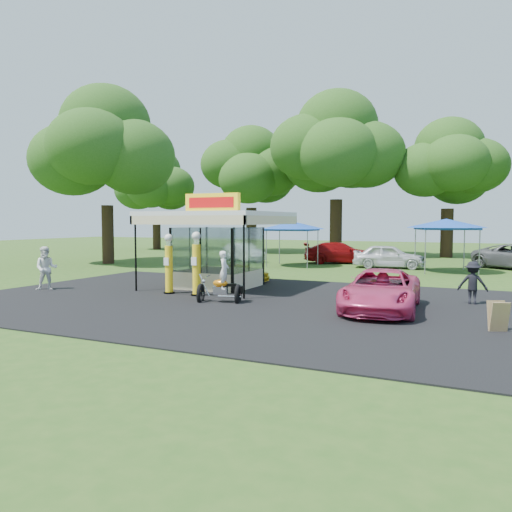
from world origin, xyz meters
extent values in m
plane|color=#2A5019|center=(0.00, 0.00, 0.00)|extent=(120.00, 120.00, 0.00)
cube|color=black|center=(0.00, 2.00, 0.02)|extent=(20.00, 14.00, 0.04)
cube|color=white|center=(-2.00, 5.00, 0.03)|extent=(3.00, 3.00, 0.06)
cube|color=white|center=(-2.00, 5.00, 3.29)|extent=(5.40, 5.40, 0.18)
cube|color=yellow|center=(-2.00, 4.50, 3.78)|extent=(2.60, 0.25, 0.80)
cube|color=red|center=(-2.00, 4.37, 3.78)|extent=(2.21, 0.02, 0.45)
cylinder|color=black|center=(-4.55, 2.45, 1.60)|extent=(0.08, 0.08, 3.20)
cylinder|color=black|center=(0.55, 2.45, 1.60)|extent=(0.08, 0.08, 3.20)
cylinder|color=black|center=(-2.83, 2.40, 0.05)|extent=(0.46, 0.46, 0.10)
cylinder|color=yellow|center=(-2.83, 2.40, 1.04)|extent=(0.31, 0.31, 1.88)
cylinder|color=silver|center=(-2.83, 2.40, 2.09)|extent=(0.21, 0.21, 0.21)
sphere|color=white|center=(-2.83, 2.40, 2.30)|extent=(0.33, 0.33, 0.33)
cube|color=white|center=(-2.83, 2.21, 1.36)|extent=(0.23, 0.02, 0.31)
cylinder|color=black|center=(-1.51, 2.39, 0.05)|extent=(0.48, 0.48, 0.11)
cylinder|color=yellow|center=(-1.51, 2.39, 1.09)|extent=(0.33, 0.33, 1.96)
cylinder|color=silver|center=(-1.51, 2.39, 2.17)|extent=(0.22, 0.22, 0.22)
sphere|color=white|center=(-1.51, 2.39, 2.39)|extent=(0.35, 0.35, 0.35)
cube|color=white|center=(-1.51, 2.19, 1.41)|extent=(0.24, 0.02, 0.33)
torus|color=black|center=(-0.58, 1.17, 0.32)|extent=(0.36, 0.79, 0.78)
torus|color=black|center=(0.75, 1.56, 0.32)|extent=(0.36, 0.79, 0.78)
cube|color=silver|center=(0.13, 1.38, 0.46)|extent=(0.56, 0.39, 0.28)
ellipsoid|color=orange|center=(0.13, 1.38, 0.72)|extent=(0.59, 0.33, 0.28)
cube|color=black|center=(0.44, 1.47, 0.67)|extent=(0.56, 0.37, 0.09)
cube|color=black|center=(0.78, 1.57, 0.51)|extent=(0.40, 0.39, 0.26)
cylinder|color=silver|center=(-0.45, 1.21, 0.65)|extent=(0.41, 0.17, 0.83)
cylinder|color=silver|center=(-0.32, 1.25, 0.97)|extent=(0.20, 0.55, 0.05)
sphere|color=silver|center=(-0.47, 1.21, 0.79)|extent=(0.15, 0.15, 0.15)
imported|color=white|center=(0.26, 1.42, 1.21)|extent=(0.46, 0.58, 1.39)
torus|color=black|center=(-3.96, 4.32, 0.38)|extent=(0.80, 0.41, 0.79)
torus|color=black|center=(-4.10, 4.47, 0.38)|extent=(0.77, 0.38, 0.79)
cube|color=#593819|center=(9.20, 0.22, 0.43)|extent=(0.51, 0.37, 0.84)
cube|color=#593819|center=(9.20, 0.43, 0.43)|extent=(0.51, 0.37, 0.84)
imported|color=yellow|center=(-2.00, 7.20, 0.48)|extent=(2.82, 1.13, 0.96)
imported|color=#D43970|center=(5.75, 2.17, 0.69)|extent=(2.69, 5.14, 1.38)
imported|color=white|center=(-8.30, 1.13, 0.95)|extent=(1.17, 1.14, 1.90)
imported|color=black|center=(8.43, 4.86, 0.78)|extent=(1.01, 0.58, 1.55)
imported|color=white|center=(-7.69, 18.80, 0.67)|extent=(4.17, 3.33, 1.33)
imported|color=maroon|center=(-0.63, 19.96, 0.75)|extent=(5.55, 3.82, 1.49)
imported|color=silver|center=(3.16, 17.79, 0.76)|extent=(4.62, 2.27, 1.51)
cylinder|color=gray|center=(-4.26, 17.90, 1.17)|extent=(0.06, 0.06, 2.35)
cylinder|color=gray|center=(-1.53, 17.90, 1.17)|extent=(0.06, 0.06, 2.35)
cylinder|color=gray|center=(-4.26, 15.17, 1.17)|extent=(0.06, 0.06, 2.35)
cylinder|color=gray|center=(-1.53, 15.17, 1.17)|extent=(0.06, 0.06, 2.35)
cube|color=#1B49B4|center=(-2.90, 16.53, 2.41)|extent=(2.94, 2.94, 0.12)
cone|color=#1B49B4|center=(-2.90, 16.53, 2.71)|extent=(4.23, 4.23, 0.49)
cylinder|color=gray|center=(5.14, 18.18, 1.24)|extent=(0.06, 0.06, 2.48)
cylinder|color=gray|center=(8.04, 18.18, 1.24)|extent=(0.06, 0.06, 2.48)
cylinder|color=gray|center=(5.14, 15.28, 1.24)|extent=(0.06, 0.06, 2.48)
cylinder|color=gray|center=(8.04, 15.28, 1.24)|extent=(0.06, 0.06, 2.48)
cube|color=#1B49B4|center=(6.59, 16.73, 2.54)|extent=(3.10, 3.10, 0.12)
cone|color=#1B49B4|center=(6.59, 16.73, 2.86)|extent=(4.46, 4.46, 0.52)
cylinder|color=black|center=(-23.01, 28.88, 1.86)|extent=(0.84, 0.84, 3.72)
ellipsoid|color=#254E16|center=(-23.01, 28.88, 6.64)|extent=(8.78, 8.78, 7.53)
cylinder|color=black|center=(-12.03, 29.15, 2.13)|extent=(1.01, 1.01, 4.27)
ellipsoid|color=#254E16|center=(-12.03, 29.15, 7.57)|extent=(9.91, 9.91, 8.49)
cylinder|color=black|center=(-2.94, 26.78, 2.40)|extent=(1.03, 1.03, 4.81)
ellipsoid|color=#254E16|center=(-2.94, 26.78, 8.66)|extent=(11.54, 11.54, 9.89)
cylinder|color=black|center=(5.67, 29.50, 2.00)|extent=(1.00, 1.00, 4.01)
ellipsoid|color=#254E16|center=(5.67, 29.50, 7.13)|extent=(9.35, 9.35, 8.02)
cylinder|color=black|center=(-15.37, 12.89, 2.04)|extent=(0.82, 0.82, 4.09)
ellipsoid|color=#254E16|center=(-15.37, 12.89, 7.58)|extent=(10.49, 10.49, 8.99)
camera|label=1|loc=(8.96, -14.32, 2.97)|focal=35.00mm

